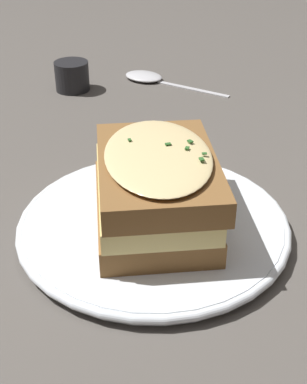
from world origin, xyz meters
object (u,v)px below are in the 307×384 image
(sandwich, at_px, (155,187))
(spoon, at_px, (149,78))
(dinner_plate, at_px, (154,225))
(condiment_pot, at_px, (72,76))

(sandwich, relative_size, spoon, 1.03)
(sandwich, xyz_separation_m, spoon, (-0.21, 0.35, -0.05))
(dinner_plate, bearing_deg, spoon, 120.68)
(spoon, bearing_deg, condiment_pot, 139.64)
(sandwich, bearing_deg, spoon, 120.90)
(dinner_plate, distance_m, sandwich, 0.04)
(dinner_plate, height_order, spoon, dinner_plate)
(condiment_pot, bearing_deg, dinner_plate, -41.68)
(sandwich, relative_size, condiment_pot, 3.62)
(dinner_plate, relative_size, sandwich, 1.38)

